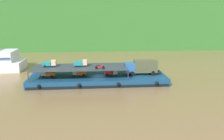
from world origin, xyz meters
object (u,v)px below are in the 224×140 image
object	(u,v)px
mini_truck_lower_mid	(111,72)
mini_truck_lower_aft	(79,73)
mini_truck_lower_stern	(48,73)
cargo_barge	(98,79)
covered_lorry	(142,67)
mini_truck_upper_stern	(49,63)
mini_truck_upper_mid	(81,63)
motorcycle_upper_port	(100,67)

from	to	relation	value
mini_truck_lower_mid	mini_truck_lower_aft	bearing A→B (deg)	179.05
mini_truck_lower_stern	mini_truck_lower_mid	bearing A→B (deg)	0.51
cargo_barge	covered_lorry	world-z (taller)	covered_lorry
mini_truck_lower_stern	mini_truck_upper_stern	xyz separation A→B (m)	(0.34, 0.50, 2.00)
cargo_barge	mini_truck_upper_mid	distance (m)	4.99
cargo_barge	covered_lorry	bearing A→B (deg)	2.00
cargo_barge	mini_truck_upper_stern	xyz separation A→B (m)	(-10.00, 0.72, 3.44)
mini_truck_upper_mid	motorcycle_upper_port	xyz separation A→B (m)	(3.85, -2.67, -0.26)
mini_truck_lower_aft	motorcycle_upper_port	size ratio (longest dim) A/B	1.46
mini_truck_lower_aft	mini_truck_upper_stern	bearing A→B (deg)	177.42
mini_truck_upper_mid	motorcycle_upper_port	world-z (taller)	mini_truck_upper_mid
mini_truck_lower_aft	mini_truck_upper_stern	xyz separation A→B (m)	(-5.96, 0.27, 2.00)
cargo_barge	mini_truck_lower_mid	xyz separation A→B (m)	(2.77, 0.34, 1.44)
mini_truck_lower_aft	mini_truck_upper_stern	distance (m)	6.29
covered_lorry	mini_truck_upper_mid	bearing A→B (deg)	179.09
cargo_barge	mini_truck_lower_mid	size ratio (longest dim) A/B	10.20
mini_truck_lower_mid	motorcycle_upper_port	world-z (taller)	motorcycle_upper_port
cargo_barge	motorcycle_upper_port	world-z (taller)	motorcycle_upper_port
mini_truck_lower_mid	mini_truck_upper_mid	xyz separation A→B (m)	(-6.35, 0.18, 2.00)
mini_truck_lower_stern	mini_truck_lower_aft	xyz separation A→B (m)	(6.30, 0.23, 0.00)
cargo_barge	mini_truck_upper_stern	distance (m)	10.60
mini_truck_lower_aft	cargo_barge	bearing A→B (deg)	-6.42
mini_truck_upper_stern	motorcycle_upper_port	xyz separation A→B (m)	(10.27, -2.87, -0.26)
covered_lorry	mini_truck_upper_stern	bearing A→B (deg)	178.81
motorcycle_upper_port	mini_truck_upper_mid	bearing A→B (deg)	145.24
mini_truck_lower_mid	motorcycle_upper_port	xyz separation A→B (m)	(-2.50, -2.49, 1.74)
covered_lorry	mini_truck_upper_stern	size ratio (longest dim) A/B	2.82
mini_truck_upper_stern	motorcycle_upper_port	world-z (taller)	mini_truck_upper_stern
covered_lorry	mini_truck_upper_stern	distance (m)	19.28
mini_truck_lower_aft	mini_truck_upper_mid	bearing A→B (deg)	8.67
mini_truck_upper_stern	mini_truck_upper_mid	distance (m)	6.43
cargo_barge	mini_truck_upper_mid	size ratio (longest dim) A/B	10.38
cargo_barge	covered_lorry	distance (m)	9.57
mini_truck_upper_stern	mini_truck_upper_mid	bearing A→B (deg)	-1.76
cargo_barge	mini_truck_lower_stern	world-z (taller)	mini_truck_lower_stern
covered_lorry	mini_truck_lower_stern	distance (m)	19.61
mini_truck_upper_mid	mini_truck_lower_mid	bearing A→B (deg)	-1.66
mini_truck_lower_stern	mini_truck_upper_mid	world-z (taller)	mini_truck_upper_mid
motorcycle_upper_port	mini_truck_lower_aft	bearing A→B (deg)	148.91
mini_truck_lower_aft	mini_truck_upper_mid	world-z (taller)	mini_truck_upper_mid
mini_truck_lower_mid	covered_lorry	bearing A→B (deg)	-0.17
covered_lorry	motorcycle_upper_port	xyz separation A→B (m)	(-8.98, -2.47, 0.74)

